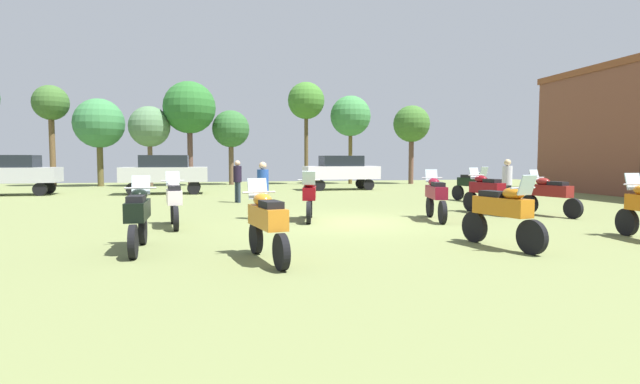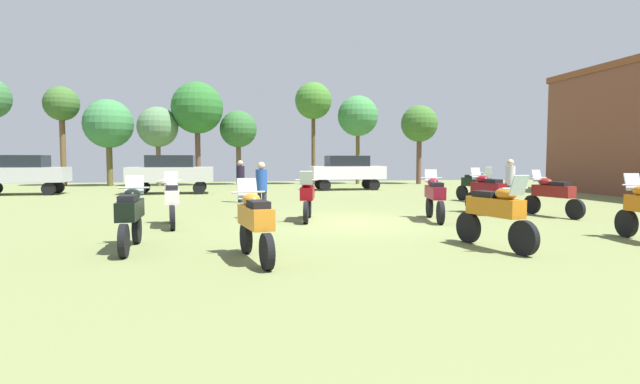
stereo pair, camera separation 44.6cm
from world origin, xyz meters
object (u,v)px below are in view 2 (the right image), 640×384
motorcycle_4 (435,196)px  car_1 (171,171)px  motorcycle_3 (255,221)px  tree_7 (61,106)px  person_1 (240,178)px  tree_8 (158,127)px  tree_2 (313,102)px  tree_3 (419,124)px  motorcycle_8 (476,185)px  motorcycle_1 (487,192)px  tree_5 (238,130)px  motorcycle_6 (495,212)px  person_2 (261,186)px  tree_6 (358,116)px  tree_1 (108,124)px  car_3 (347,170)px  motorcycle_9 (552,194)px  person_3 (510,180)px  car_2 (21,172)px  motorcycle_10 (172,200)px  motorcycle_5 (307,196)px  motorcycle_2 (131,214)px  tree_4 (197,108)px

motorcycle_4 → car_1: (-9.21, 12.69, 0.44)m
motorcycle_4 → motorcycle_3: bearing=-126.4°
motorcycle_3 → tree_7: (-12.01, 26.19, 4.63)m
person_1 → tree_8: size_ratio=0.33×
car_1 → tree_2: (8.70, 8.11, 4.69)m
car_1 → tree_3: (16.36, 7.49, 3.13)m
motorcycle_8 → car_1: bearing=-43.9°
motorcycle_1 → tree_5: 21.88m
motorcycle_6 → person_2: bearing=-65.5°
motorcycle_1 → tree_3: 19.84m
car_1 → tree_6: tree_6 is taller
tree_1 → tree_7: (-3.04, 0.45, 1.21)m
car_3 → tree_6: (2.25, 6.59, 3.72)m
motorcycle_9 → person_3: size_ratio=1.22×
tree_6 → car_3: bearing=-108.8°
person_2 → motorcycle_8: bearing=-136.7°
car_2 → motorcycle_10: bearing=-148.6°
tree_5 → motorcycle_8: bearing=-57.8°
motorcycle_6 → tree_1: tree_1 is taller
tree_1 → tree_6: size_ratio=0.91×
motorcycle_5 → motorcycle_9: motorcycle_5 is taller
motorcycle_10 → motorcycle_5: bearing=0.9°
motorcycle_1 → tree_2: (-2.85, 19.54, 5.12)m
car_1 → person_3: 16.58m
motorcycle_4 → motorcycle_10: bearing=-167.9°
motorcycle_2 → tree_1: (-6.58, 24.33, 3.41)m
motorcycle_1 → tree_4: 22.47m
motorcycle_3 → motorcycle_9: motorcycle_9 is taller
motorcycle_9 → car_1: size_ratio=0.50×
person_2 → tree_1: (-9.33, 19.83, 3.13)m
motorcycle_9 → car_1: car_1 is taller
tree_7 → motorcycle_6: bearing=-57.0°
motorcycle_10 → tree_4: size_ratio=0.30×
car_1 → person_3: size_ratio=2.43×
motorcycle_1 → motorcycle_4: 2.66m
tree_3 → tree_8: 18.22m
tree_5 → tree_7: tree_7 is taller
motorcycle_8 → car_1: 15.15m
motorcycle_2 → motorcycle_8: bearing=33.9°
motorcycle_5 → motorcycle_10: motorcycle_5 is taller
car_1 → car_3: size_ratio=1.00×
person_3 → tree_7: 28.73m
motorcycle_1 → motorcycle_5: bearing=176.2°
motorcycle_2 → person_2: size_ratio=1.27×
car_3 → tree_2: (-1.04, 6.40, 4.69)m
tree_4 → tree_1: bearing=175.2°
motorcycle_1 → motorcycle_2: size_ratio=1.04×
person_3 → car_3: bearing=-70.2°
motorcycle_4 → person_1: 8.93m
person_1 → tree_5: size_ratio=0.33×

